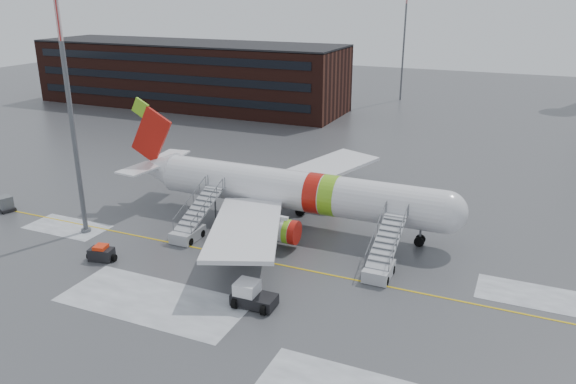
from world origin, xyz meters
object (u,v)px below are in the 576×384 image
at_px(airstair_fwd, 382,261).
at_px(airstair_aft, 192,226).
at_px(baggage_tractor, 101,254).
at_px(light_mast_near, 70,111).
at_px(uld_container, 5,204).
at_px(airliner, 287,190).
at_px(pushback_tug, 252,295).

bearing_deg(airstair_fwd, airstair_aft, 180.00).
relative_size(airstair_fwd, baggage_tractor, 2.87).
relative_size(airstair_aft, baggage_tractor, 2.87).
height_order(airstair_aft, light_mast_near, light_mast_near).
xyz_separation_m(baggage_tractor, light_mast_near, (-5.47, 4.11, 11.00)).
bearing_deg(uld_container, airliner, 17.39).
bearing_deg(pushback_tug, baggage_tractor, 174.60).
distance_m(airliner, light_mast_near, 20.85).
bearing_deg(baggage_tractor, airstair_fwd, 17.92).
height_order(airliner, airstair_aft, airliner).
distance_m(uld_container, light_mast_near, 15.79).
height_order(pushback_tug, uld_container, pushback_tug).
height_order(airliner, light_mast_near, light_mast_near).
distance_m(pushback_tug, light_mast_near, 23.76).
bearing_deg(pushback_tug, light_mast_near, 164.88).
bearing_deg(airliner, baggage_tractor, -129.01).
height_order(pushback_tug, light_mast_near, light_mast_near).
xyz_separation_m(airstair_fwd, baggage_tractor, (-22.28, -7.20, -0.50)).
xyz_separation_m(airstair_fwd, pushback_tug, (-7.30, -8.62, -0.26)).
xyz_separation_m(uld_container, light_mast_near, (11.45, -0.84, 10.84)).
distance_m(airliner, airstair_aft, 9.69).
bearing_deg(airliner, pushback_tug, -75.75).
bearing_deg(airstair_aft, light_mast_near, -162.54).
bearing_deg(uld_container, airstair_fwd, 3.29).
bearing_deg(airstair_aft, airstair_fwd, 0.00).
height_order(airstair_aft, baggage_tractor, airstair_aft).
distance_m(airliner, baggage_tractor, 17.91).
relative_size(airstair_fwd, uld_container, 3.42).
height_order(airstair_fwd, baggage_tractor, airstair_fwd).
distance_m(pushback_tug, baggage_tractor, 15.05).
height_order(uld_container, light_mast_near, light_mast_near).
bearing_deg(pushback_tug, airstair_aft, 140.89).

